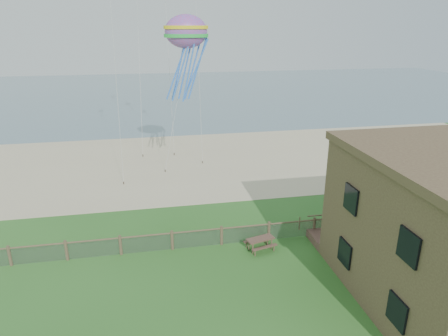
{
  "coord_description": "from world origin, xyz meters",
  "views": [
    {
      "loc": [
        -3.92,
        -15.13,
        12.73
      ],
      "look_at": [
        0.54,
        8.0,
        4.26
      ],
      "focal_mm": 32.0,
      "sensor_mm": 36.0,
      "label": 1
    }
  ],
  "objects": [
    {
      "name": "chainlink_fence",
      "position": [
        0.0,
        6.0,
        0.55
      ],
      "size": [
        36.2,
        0.2,
        1.25
      ],
      "primitive_type": null,
      "color": "brown",
      "rests_on": "ground"
    },
    {
      "name": "sand_beach",
      "position": [
        0.0,
        22.0,
        0.0
      ],
      "size": [
        72.0,
        20.0,
        0.02
      ],
      "primitive_type": "cube",
      "color": "#BEAE89",
      "rests_on": "ground"
    },
    {
      "name": "ocean",
      "position": [
        0.0,
        66.0,
        0.0
      ],
      "size": [
        160.0,
        68.0,
        0.02
      ],
      "primitive_type": "cube",
      "color": "slate",
      "rests_on": "ground"
    },
    {
      "name": "ground",
      "position": [
        0.0,
        0.0,
        0.0
      ],
      "size": [
        160.0,
        160.0,
        0.0
      ],
      "primitive_type": "plane",
      "color": "#285C1F",
      "rests_on": "ground"
    },
    {
      "name": "picnic_table",
      "position": [
        2.17,
        5.0,
        0.35
      ],
      "size": [
        1.92,
        1.63,
        0.7
      ],
      "primitive_type": null,
      "rotation": [
        0.0,
        0.0,
        0.25
      ],
      "color": "brown",
      "rests_on": "ground"
    },
    {
      "name": "motel_deck",
      "position": [
        13.0,
        5.0,
        0.25
      ],
      "size": [
        15.0,
        2.0,
        0.5
      ],
      "primitive_type": "cube",
      "color": "brown",
      "rests_on": "ground"
    },
    {
      "name": "octopus_kite",
      "position": [
        -0.71,
        16.63,
        10.47
      ],
      "size": [
        3.63,
        2.75,
        6.97
      ],
      "primitive_type": null,
      "rotation": [
        0.0,
        0.0,
        0.11
      ],
      "color": "#FF285D"
    }
  ]
}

